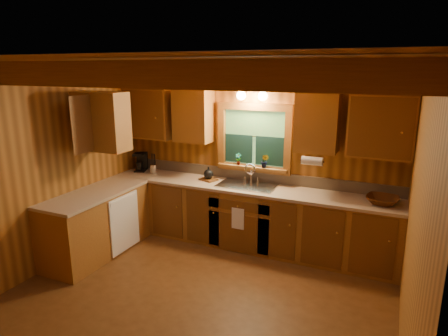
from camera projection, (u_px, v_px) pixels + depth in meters
room at (193, 190)px, 4.06m from camera, size 4.20×4.20×4.20m
ceiling_beams at (190, 72)px, 3.77m from camera, size 4.20×2.54×0.18m
base_cabinets at (206, 219)px, 5.61m from camera, size 4.20×2.22×0.86m
countertop at (207, 189)px, 5.50m from camera, size 4.20×2.24×0.04m
backsplash at (254, 176)px, 5.81m from camera, size 4.20×0.02×0.16m
dishwasher_panel at (125, 223)px, 5.46m from camera, size 0.02×0.60×0.80m
upper_cabinets at (205, 119)px, 5.41m from camera, size 4.19×1.77×0.78m
window at (254, 139)px, 5.66m from camera, size 1.12×0.08×1.00m
window_sill at (252, 167)px, 5.72m from camera, size 1.06×0.14×0.04m
wall_sconce at (252, 95)px, 5.39m from camera, size 0.45×0.21×0.17m
paper_towel_roll at (312, 161)px, 5.04m from camera, size 0.27×0.11×0.11m
dish_towel at (238, 219)px, 5.38m from camera, size 0.18×0.01×0.30m
sink at (247, 189)px, 5.59m from camera, size 0.82×0.48×0.43m
coffee_maker at (141, 162)px, 6.37m from camera, size 0.17×0.22×0.30m
utensil_crock at (153, 168)px, 6.22m from camera, size 0.11×0.11×0.32m
cutting_board at (208, 179)px, 5.85m from camera, size 0.30×0.26×0.02m
teakettle at (208, 174)px, 5.83m from camera, size 0.14×0.14×0.18m
wicker_basket at (382, 200)px, 4.83m from camera, size 0.42×0.42×0.10m
potted_plant_left at (238, 159)px, 5.76m from camera, size 0.10×0.08×0.18m
potted_plant_right at (265, 161)px, 5.60m from camera, size 0.12×0.10×0.20m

